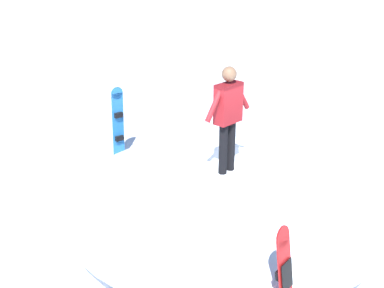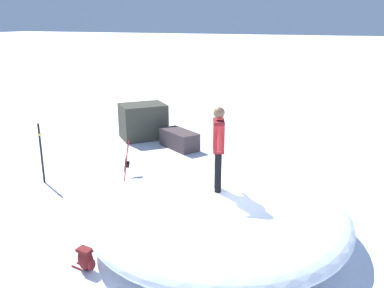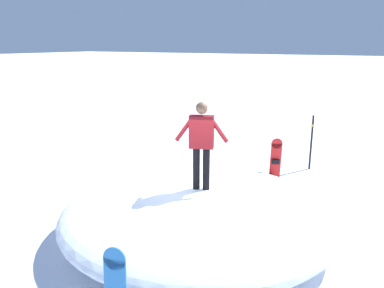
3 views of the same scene
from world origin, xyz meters
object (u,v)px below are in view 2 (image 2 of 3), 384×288
(snowboarder_standing, at_px, (218,143))
(snowboard_secondary_upright, at_px, (126,171))
(backpack_near, at_px, (86,259))
(trail_marker_pole, at_px, (41,152))

(snowboarder_standing, distance_m, snowboard_secondary_upright, 3.02)
(backpack_near, bearing_deg, snowboarder_standing, 140.73)
(trail_marker_pole, bearing_deg, backpack_near, 50.29)
(backpack_near, distance_m, trail_marker_pole, 4.94)
(snowboard_secondary_upright, height_order, trail_marker_pole, trail_marker_pole)
(backpack_near, relative_size, trail_marker_pole, 0.30)
(snowboarder_standing, bearing_deg, trail_marker_pole, -99.40)
(snowboard_secondary_upright, xyz_separation_m, backpack_near, (2.90, 0.87, -0.62))
(snowboard_secondary_upright, bearing_deg, snowboarder_standing, 75.52)
(snowboarder_standing, relative_size, trail_marker_pole, 1.02)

